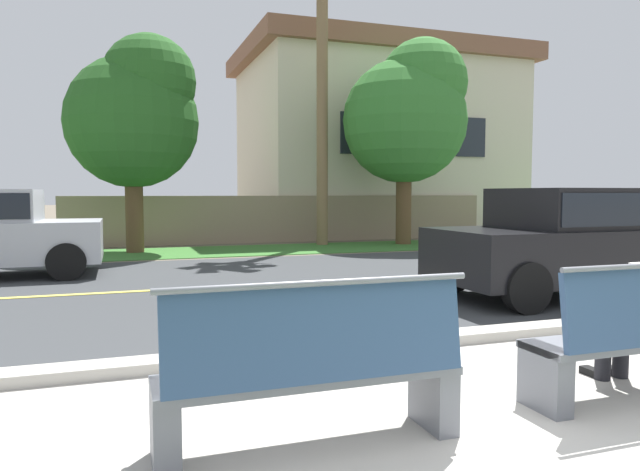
{
  "coord_description": "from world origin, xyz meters",
  "views": [
    {
      "loc": [
        -2.25,
        -2.54,
        1.47
      ],
      "look_at": [
        -0.13,
        3.58,
        1.0
      ],
      "focal_mm": 32.72,
      "sensor_mm": 36.0,
      "label": 1
    }
  ],
  "objects_px": {
    "car_black_far": "(581,236)",
    "shade_tree_left": "(409,112)",
    "shade_tree_far_left": "(137,113)",
    "bench_left": "(313,374)"
  },
  "relations": [
    {
      "from": "bench_left",
      "to": "shade_tree_far_left",
      "type": "height_order",
      "value": "shade_tree_far_left"
    },
    {
      "from": "car_black_far",
      "to": "shade_tree_far_left",
      "type": "xyz_separation_m",
      "value": [
        -5.8,
        8.39,
        2.58
      ]
    },
    {
      "from": "car_black_far",
      "to": "shade_tree_left",
      "type": "distance_m",
      "value": 8.98
    },
    {
      "from": "car_black_far",
      "to": "shade_tree_left",
      "type": "height_order",
      "value": "shade_tree_left"
    },
    {
      "from": "bench_left",
      "to": "car_black_far",
      "type": "relative_size",
      "value": 0.41
    },
    {
      "from": "shade_tree_far_left",
      "to": "shade_tree_left",
      "type": "distance_m",
      "value": 7.4
    },
    {
      "from": "bench_left",
      "to": "car_black_far",
      "type": "height_order",
      "value": "car_black_far"
    },
    {
      "from": "bench_left",
      "to": "shade_tree_far_left",
      "type": "xyz_separation_m",
      "value": [
        -0.54,
        11.98,
        2.98
      ]
    },
    {
      "from": "car_black_far",
      "to": "shade_tree_left",
      "type": "relative_size",
      "value": 0.74
    },
    {
      "from": "shade_tree_far_left",
      "to": "shade_tree_left",
      "type": "bearing_deg",
      "value": -0.4
    }
  ]
}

